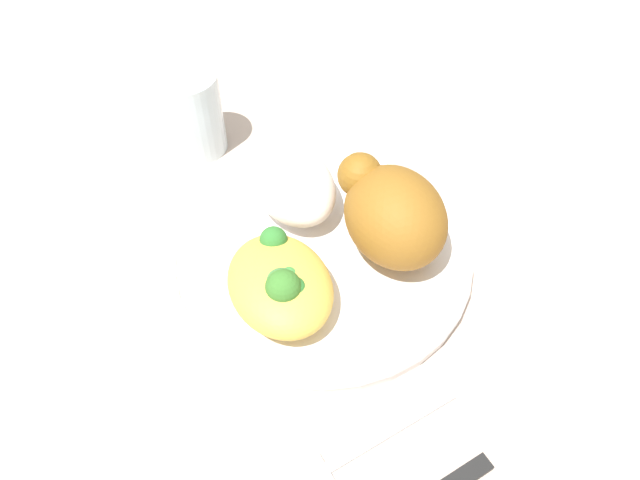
% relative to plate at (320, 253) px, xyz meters
% --- Properties ---
extents(ground_plane, '(2.00, 2.00, 0.00)m').
position_rel_plate_xyz_m(ground_plane, '(0.00, 0.00, -0.01)').
color(ground_plane, '#C4AF9F').
extents(plate, '(0.27, 0.27, 0.02)m').
position_rel_plate_xyz_m(plate, '(0.00, 0.00, 0.00)').
color(plate, white).
rests_on(plate, ground_plane).
extents(roasted_chicken, '(0.11, 0.08, 0.08)m').
position_rel_plate_xyz_m(roasted_chicken, '(-0.02, -0.06, 0.05)').
color(roasted_chicken, '#925E1F').
rests_on(roasted_chicken, plate).
extents(rice_pile, '(0.10, 0.07, 0.05)m').
position_rel_plate_xyz_m(rice_pile, '(0.06, -0.00, 0.03)').
color(rice_pile, white).
rests_on(rice_pile, plate).
extents(mac_cheese_with_broccoli, '(0.10, 0.08, 0.05)m').
position_rel_plate_xyz_m(mac_cheese_with_broccoli, '(-0.04, 0.05, 0.03)').
color(mac_cheese_with_broccoli, gold).
rests_on(mac_cheese_with_broccoli, plate).
extents(fork, '(0.03, 0.14, 0.01)m').
position_rel_plate_xyz_m(fork, '(-0.17, 0.04, -0.01)').
color(fork, '#B2B2B7').
rests_on(fork, ground_plane).
extents(water_glass, '(0.06, 0.06, 0.09)m').
position_rel_plate_xyz_m(water_glass, '(0.19, 0.06, 0.04)').
color(water_glass, silver).
rests_on(water_glass, ground_plane).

